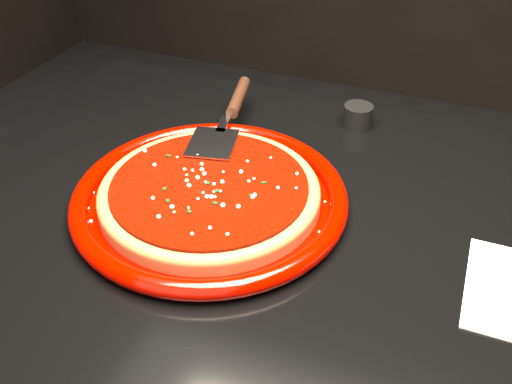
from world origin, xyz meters
The scene contains 8 objects.
plate centered at (-0.18, 0.00, 0.76)m, with size 0.40×0.40×0.03m, color #7C0400.
pizza_crust centered at (-0.18, 0.00, 0.77)m, with size 0.32×0.32×0.02m, color brown.
pizza_crust_rim centered at (-0.18, 0.00, 0.78)m, with size 0.32×0.32×0.02m, color brown.
pizza_sauce centered at (-0.18, 0.00, 0.78)m, with size 0.28×0.28×0.01m, color #640A00.
parmesan_dusting centered at (-0.18, 0.00, 0.79)m, with size 0.27×0.27×0.01m, color #F5EBBE, non-canonical shape.
basil_flecks centered at (-0.18, 0.00, 0.79)m, with size 0.25×0.25×0.00m, color black, non-canonical shape.
pizza_server centered at (-0.23, 0.17, 0.80)m, with size 0.09×0.30×0.02m, color silver, non-canonical shape.
ramekin centered at (-0.04, 0.31, 0.77)m, with size 0.05×0.05×0.04m, color black.
Camera 1 is at (0.13, -0.59, 1.26)m, focal length 40.00 mm.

